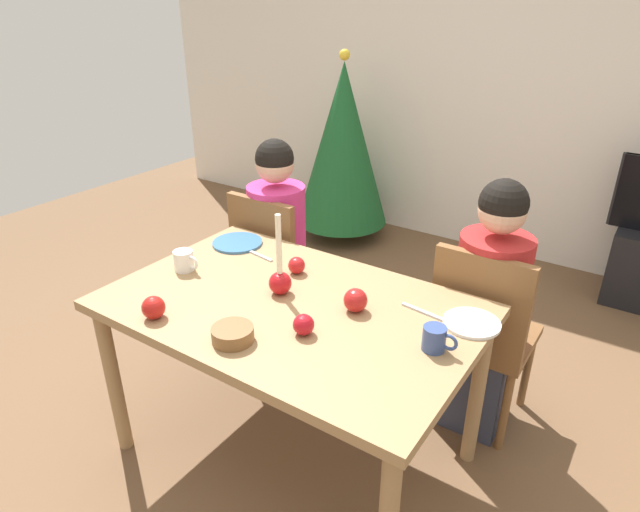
{
  "coord_description": "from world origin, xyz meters",
  "views": [
    {
      "loc": [
        1.09,
        -1.41,
        1.81
      ],
      "look_at": [
        0.0,
        0.2,
        0.87
      ],
      "focal_mm": 30.53,
      "sensor_mm": 36.0,
      "label": 1
    }
  ],
  "objects": [
    {
      "name": "ground_plane",
      "position": [
        0.0,
        0.0,
        0.0
      ],
      "size": [
        7.68,
        7.68,
        0.0
      ],
      "primitive_type": "plane",
      "color": "brown"
    },
    {
      "name": "back_wall",
      "position": [
        0.0,
        2.6,
        1.3
      ],
      "size": [
        6.4,
        0.1,
        2.6
      ],
      "primitive_type": "cube",
      "color": "silver",
      "rests_on": "ground"
    },
    {
      "name": "dining_table",
      "position": [
        0.0,
        0.0,
        0.67
      ],
      "size": [
        1.4,
        0.9,
        0.75
      ],
      "color": "#99754C",
      "rests_on": "ground"
    },
    {
      "name": "chair_left",
      "position": [
        -0.57,
        0.61,
        0.51
      ],
      "size": [
        0.4,
        0.4,
        0.9
      ],
      "color": "brown",
      "rests_on": "ground"
    },
    {
      "name": "chair_right",
      "position": [
        0.56,
        0.61,
        0.51
      ],
      "size": [
        0.4,
        0.4,
        0.9
      ],
      "color": "brown",
      "rests_on": "ground"
    },
    {
      "name": "person_left_child",
      "position": [
        -0.57,
        0.64,
        0.57
      ],
      "size": [
        0.3,
        0.3,
        1.17
      ],
      "color": "#33384C",
      "rests_on": "ground"
    },
    {
      "name": "person_right_child",
      "position": [
        0.56,
        0.64,
        0.57
      ],
      "size": [
        0.3,
        0.3,
        1.17
      ],
      "color": "#33384C",
      "rests_on": "ground"
    },
    {
      "name": "christmas_tree",
      "position": [
        -1.07,
        2.1,
        0.76
      ],
      "size": [
        0.72,
        0.72,
        1.45
      ],
      "color": "brown",
      "rests_on": "ground"
    },
    {
      "name": "candle_centerpiece",
      "position": [
        -0.08,
        0.04,
        0.82
      ],
      "size": [
        0.09,
        0.09,
        0.33
      ],
      "color": "red",
      "rests_on": "dining_table"
    },
    {
      "name": "plate_left",
      "position": [
        -0.53,
        0.3,
        0.76
      ],
      "size": [
        0.23,
        0.23,
        0.01
      ],
      "primitive_type": "cylinder",
      "color": "teal",
      "rests_on": "dining_table"
    },
    {
      "name": "plate_right",
      "position": [
        0.62,
        0.24,
        0.76
      ],
      "size": [
        0.2,
        0.2,
        0.01
      ],
      "primitive_type": "cylinder",
      "color": "white",
      "rests_on": "dining_table"
    },
    {
      "name": "mug_left",
      "position": [
        -0.54,
        -0.03,
        0.79
      ],
      "size": [
        0.13,
        0.08,
        0.09
      ],
      "color": "white",
      "rests_on": "dining_table"
    },
    {
      "name": "mug_right",
      "position": [
        0.57,
        0.03,
        0.79
      ],
      "size": [
        0.12,
        0.08,
        0.09
      ],
      "color": "#33477F",
      "rests_on": "dining_table"
    },
    {
      "name": "fork_left",
      "position": [
        -0.37,
        0.25,
        0.75
      ],
      "size": [
        0.18,
        0.04,
        0.01
      ],
      "primitive_type": "cube",
      "rotation": [
        0.0,
        0.0,
        -0.15
      ],
      "color": "silver",
      "rests_on": "dining_table"
    },
    {
      "name": "fork_right",
      "position": [
        0.44,
        0.22,
        0.75
      ],
      "size": [
        0.18,
        0.04,
        0.01
      ],
      "primitive_type": "cube",
      "rotation": [
        0.0,
        0.0,
        -0.13
      ],
      "color": "silver",
      "rests_on": "dining_table"
    },
    {
      "name": "bowl_walnuts",
      "position": [
        -0.01,
        -0.3,
        0.78
      ],
      "size": [
        0.14,
        0.14,
        0.05
      ],
      "primitive_type": "cylinder",
      "color": "brown",
      "rests_on": "dining_table"
    },
    {
      "name": "apple_near_candle",
      "position": [
        0.23,
        0.09,
        0.79
      ],
      "size": [
        0.09,
        0.09,
        0.09
      ],
      "primitive_type": "sphere",
      "color": "#B11C1B",
      "rests_on": "dining_table"
    },
    {
      "name": "apple_by_left_plate",
      "position": [
        0.16,
        -0.14,
        0.79
      ],
      "size": [
        0.07,
        0.07,
        0.07
      ],
      "primitive_type": "sphere",
      "color": "#AF131C",
      "rests_on": "dining_table"
    },
    {
      "name": "apple_by_right_mug",
      "position": [
        -0.13,
        0.21,
        0.79
      ],
      "size": [
        0.07,
        0.07,
        0.07
      ],
      "primitive_type": "sphere",
      "color": "red",
      "rests_on": "dining_table"
    },
    {
      "name": "apple_far_edge",
      "position": [
        -0.35,
        -0.35,
        0.79
      ],
      "size": [
        0.09,
        0.09,
        0.09
      ],
      "primitive_type": "sphere",
      "color": "#B41A16",
      "rests_on": "dining_table"
    }
  ]
}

